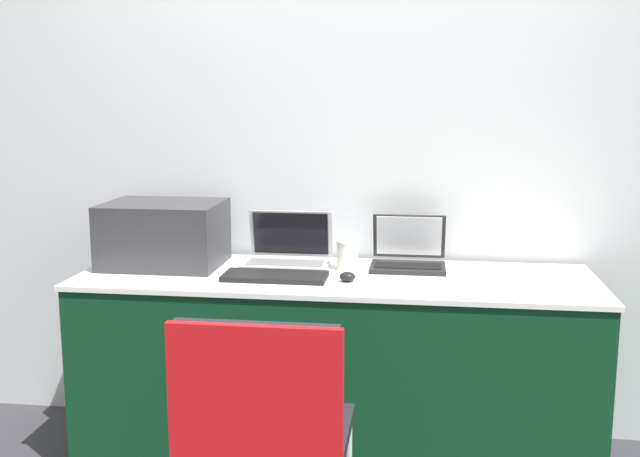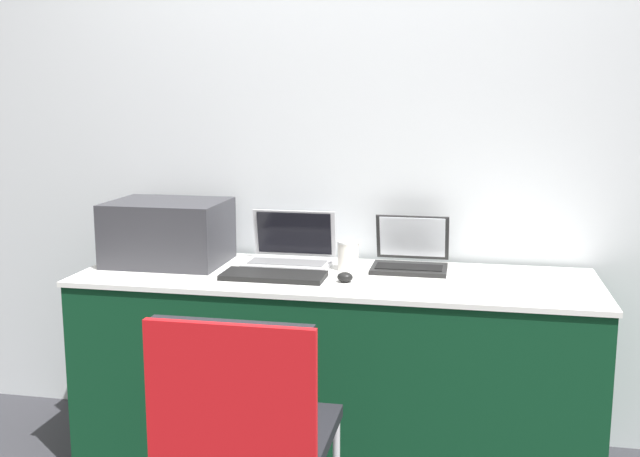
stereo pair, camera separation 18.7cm
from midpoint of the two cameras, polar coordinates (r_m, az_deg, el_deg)
The scene contains 9 objects.
wall_back at distance 3.27m, azimuth 4.02°, elevation 6.73°, with size 8.00×0.05×2.60m.
table at distance 3.08m, azimuth 2.88°, elevation -10.72°, with size 2.04×0.64×0.79m.
printer at distance 3.19m, azimuth -9.87°, elevation -0.11°, with size 0.48×0.37×0.26m.
laptop_left at distance 3.15m, azimuth -0.58°, elevation -1.84°, with size 0.36×0.25×0.22m.
laptop_right at distance 3.10m, azimuth 8.62°, elevation -2.16°, with size 0.30×0.28×0.21m.
external_keyboard at distance 2.91m, azimuth -1.72°, elevation -3.62°, with size 0.40×0.17×0.02m.
coffee_cup at distance 3.04m, azimuth 3.92°, elevation -2.08°, with size 0.09×0.09×0.12m.
mouse at distance 2.86m, azimuth 3.80°, elevation -3.73°, with size 0.06×0.05×0.04m.
chair at distance 2.21m, azimuth -3.29°, elevation -14.50°, with size 0.47×0.49×0.90m.
Camera 2 is at (0.51, -2.52, 1.50)m, focal length 42.00 mm.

